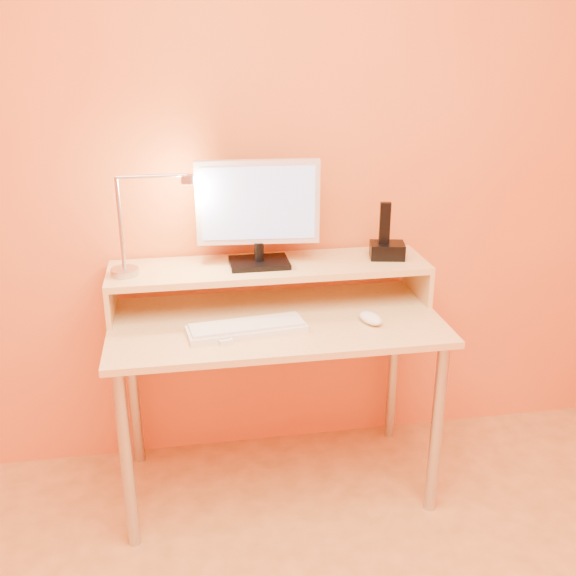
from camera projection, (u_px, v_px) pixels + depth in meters
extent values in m
cube|color=orange|center=(262.00, 158.00, 2.52)|extent=(3.00, 0.04, 2.50)
cylinder|color=#B1B0B9|center=(127.00, 461.00, 2.23)|extent=(0.04, 0.04, 0.69)
cylinder|color=#B1B0B9|center=(437.00, 430.00, 2.40)|extent=(0.04, 0.04, 0.69)
cylinder|color=#B1B0B9|center=(133.00, 388.00, 2.69)|extent=(0.04, 0.04, 0.69)
cylinder|color=#B1B0B9|center=(393.00, 366.00, 2.86)|extent=(0.04, 0.04, 0.69)
cube|color=#E7BD79|center=(276.00, 322.00, 2.42)|extent=(1.20, 0.60, 0.02)
cube|color=#E7BD79|center=(111.00, 297.00, 2.43)|extent=(0.02, 0.30, 0.14)
cube|color=#E7BD79|center=(417.00, 278.00, 2.62)|extent=(0.02, 0.30, 0.14)
cube|color=#E7BD79|center=(270.00, 267.00, 2.50)|extent=(1.20, 0.30, 0.02)
cube|color=black|center=(259.00, 263.00, 2.48)|extent=(0.22, 0.16, 0.02)
cylinder|color=black|center=(259.00, 252.00, 2.47)|extent=(0.04, 0.04, 0.07)
cube|color=silver|center=(258.00, 202.00, 2.41)|extent=(0.45, 0.07, 0.31)
cube|color=black|center=(257.00, 201.00, 2.43)|extent=(0.41, 0.05, 0.26)
cube|color=#93A7E2|center=(258.00, 204.00, 2.39)|extent=(0.41, 0.04, 0.27)
cylinder|color=#B1B0B9|center=(125.00, 272.00, 2.38)|extent=(0.10, 0.10, 0.02)
cylinder|color=#B1B0B9|center=(120.00, 224.00, 2.31)|extent=(0.01, 0.01, 0.33)
cylinder|color=#B1B0B9|center=(152.00, 176.00, 2.27)|extent=(0.24, 0.01, 0.01)
cylinder|color=#B1B0B9|center=(187.00, 179.00, 2.30)|extent=(0.04, 0.04, 0.03)
cylinder|color=#FFEAC6|center=(187.00, 184.00, 2.30)|extent=(0.03, 0.03, 0.00)
cube|color=black|center=(387.00, 250.00, 2.56)|extent=(0.15, 0.12, 0.06)
cube|color=black|center=(385.00, 223.00, 2.51)|extent=(0.04, 0.03, 0.16)
cube|color=#3561FF|center=(403.00, 254.00, 2.52)|extent=(0.01, 0.00, 0.04)
cube|color=white|center=(247.00, 329.00, 2.31)|extent=(0.42, 0.18, 0.02)
ellipsoid|color=white|center=(371.00, 318.00, 2.37)|extent=(0.09, 0.13, 0.04)
cube|color=white|center=(219.00, 334.00, 2.27)|extent=(0.08, 0.17, 0.02)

